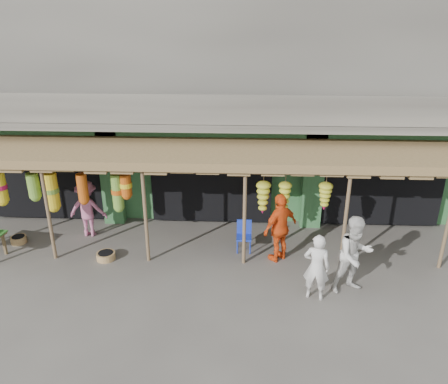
{
  "coord_description": "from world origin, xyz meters",
  "views": [
    {
      "loc": [
        0.95,
        -10.04,
        6.07
      ],
      "look_at": [
        0.43,
        1.0,
        1.49
      ],
      "focal_mm": 35.0,
      "sensor_mm": 36.0,
      "label": 1
    }
  ],
  "objects_px": {
    "person_front": "(316,267)",
    "person_shopper": "(88,209)",
    "blue_chair": "(244,234)",
    "person_vendor": "(280,228)",
    "person_right": "(355,255)"
  },
  "relations": [
    {
      "from": "person_front",
      "to": "person_right",
      "type": "relative_size",
      "value": 0.85
    },
    {
      "from": "person_right",
      "to": "person_vendor",
      "type": "bearing_deg",
      "value": 120.23
    },
    {
      "from": "person_right",
      "to": "person_vendor",
      "type": "height_order",
      "value": "person_right"
    },
    {
      "from": "person_right",
      "to": "person_front",
      "type": "bearing_deg",
      "value": 179.99
    },
    {
      "from": "person_front",
      "to": "person_shopper",
      "type": "distance_m",
      "value": 6.71
    },
    {
      "from": "person_vendor",
      "to": "blue_chair",
      "type": "bearing_deg",
      "value": -68.24
    },
    {
      "from": "person_vendor",
      "to": "person_shopper",
      "type": "distance_m",
      "value": 5.54
    },
    {
      "from": "person_right",
      "to": "person_shopper",
      "type": "relative_size",
      "value": 1.12
    },
    {
      "from": "person_front",
      "to": "person_shopper",
      "type": "xyz_separation_m",
      "value": [
        -6.12,
        2.76,
        0.03
      ]
    },
    {
      "from": "person_front",
      "to": "person_vendor",
      "type": "height_order",
      "value": "person_vendor"
    },
    {
      "from": "blue_chair",
      "to": "person_shopper",
      "type": "height_order",
      "value": "person_shopper"
    },
    {
      "from": "blue_chair",
      "to": "person_right",
      "type": "height_order",
      "value": "person_right"
    },
    {
      "from": "person_right",
      "to": "person_vendor",
      "type": "distance_m",
      "value": 2.06
    },
    {
      "from": "blue_chair",
      "to": "person_vendor",
      "type": "xyz_separation_m",
      "value": [
        0.92,
        -0.48,
        0.46
      ]
    },
    {
      "from": "person_shopper",
      "to": "person_right",
      "type": "bearing_deg",
      "value": 162.73
    }
  ]
}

